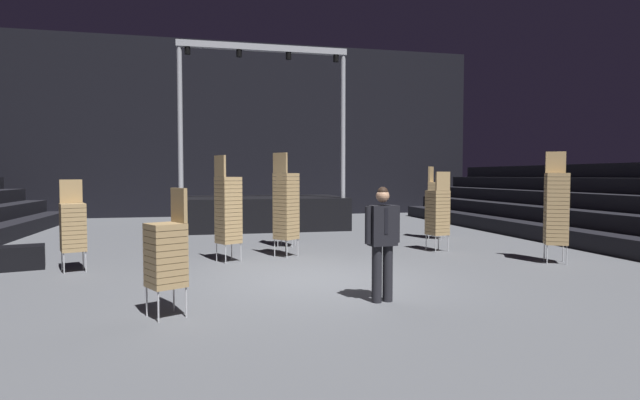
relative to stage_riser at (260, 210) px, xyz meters
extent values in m
cube|color=#515459|center=(0.00, -9.12, -0.70)|extent=(22.00, 30.00, 0.10)
cube|color=black|center=(0.00, 5.88, 3.35)|extent=(22.00, 0.30, 8.00)
cube|color=black|center=(7.62, -8.12, -0.42)|extent=(0.75, 24.00, 0.45)
cube|color=black|center=(0.00, 0.03, -0.09)|extent=(5.79, 3.47, 1.11)
cylinder|color=#9EA0A8|center=(-2.65, -1.45, 2.90)|extent=(0.16, 0.16, 4.88)
cylinder|color=#9EA0A8|center=(2.65, -1.45, 2.90)|extent=(0.16, 0.16, 4.88)
cube|color=#9EA0A8|center=(0.00, -1.45, 5.34)|extent=(5.49, 0.20, 0.20)
cylinder|color=black|center=(-2.40, -1.45, 5.12)|extent=(0.18, 0.18, 0.22)
cylinder|color=black|center=(-0.80, -1.45, 5.12)|extent=(0.18, 0.18, 0.22)
cylinder|color=black|center=(0.80, -1.45, 5.12)|extent=(0.18, 0.18, 0.22)
cylinder|color=black|center=(2.40, -1.45, 5.12)|extent=(0.18, 0.18, 0.22)
cylinder|color=black|center=(0.71, -10.94, -0.23)|extent=(0.15, 0.15, 0.84)
cylinder|color=black|center=(0.53, -10.96, -0.23)|extent=(0.15, 0.15, 0.84)
cube|color=silver|center=(0.63, -11.01, 0.49)|extent=(0.19, 0.12, 0.60)
cube|color=black|center=(0.62, -10.95, 0.49)|extent=(0.43, 0.28, 0.60)
cube|color=black|center=(0.64, -11.06, 0.56)|extent=(0.06, 0.02, 0.38)
cylinder|color=black|center=(0.86, -10.92, 0.50)|extent=(0.11, 0.11, 0.55)
cylinder|color=black|center=(0.39, -10.98, 0.50)|extent=(0.11, 0.11, 0.55)
sphere|color=tan|center=(0.62, -10.95, 0.93)|extent=(0.20, 0.20, 0.20)
sphere|color=black|center=(0.62, -10.95, 0.98)|extent=(0.16, 0.16, 0.16)
cylinder|color=#B2B5BA|center=(-1.35, -6.60, -0.45)|extent=(0.02, 0.02, 0.40)
cylinder|color=#B2B5BA|center=(-1.17, -6.94, -0.45)|extent=(0.02, 0.02, 0.40)
cylinder|color=#B2B5BA|center=(-1.69, -6.78, -0.45)|extent=(0.02, 0.02, 0.40)
cylinder|color=#B2B5BA|center=(-1.51, -7.12, -0.45)|extent=(0.02, 0.02, 0.40)
cube|color=#A38456|center=(-1.43, -6.86, -0.20)|extent=(0.60, 0.60, 0.08)
cube|color=#A38456|center=(-1.43, -6.86, -0.12)|extent=(0.60, 0.60, 0.08)
cube|color=#A38456|center=(-1.43, -6.86, -0.03)|extent=(0.60, 0.60, 0.08)
cube|color=#A38456|center=(-1.43, -6.86, 0.05)|extent=(0.60, 0.60, 0.08)
cube|color=#A38456|center=(-1.43, -6.86, 0.14)|extent=(0.60, 0.60, 0.08)
cube|color=#A38456|center=(-1.43, -6.86, 0.22)|extent=(0.60, 0.60, 0.08)
cube|color=#A38456|center=(-1.43, -6.86, 0.31)|extent=(0.60, 0.60, 0.08)
cube|color=#A38456|center=(-1.43, -6.86, 0.39)|extent=(0.60, 0.60, 0.08)
cube|color=#A38456|center=(-1.43, -6.86, 0.48)|extent=(0.60, 0.60, 0.08)
cube|color=#A38456|center=(-1.43, -6.86, 0.56)|extent=(0.60, 0.60, 0.08)
cube|color=#A38456|center=(-1.43, -6.86, 0.65)|extent=(0.60, 0.60, 0.08)
cube|color=#A38456|center=(-1.43, -6.86, 0.73)|extent=(0.60, 0.60, 0.08)
cube|color=#A38456|center=(-1.43, -6.86, 0.82)|extent=(0.60, 0.60, 0.08)
cube|color=#A38456|center=(-1.43, -6.86, 0.90)|extent=(0.60, 0.60, 0.08)
cube|color=#A38456|center=(-1.43, -6.86, 0.99)|extent=(0.60, 0.60, 0.08)
cube|color=#A38456|center=(-1.43, -6.86, 1.07)|extent=(0.60, 0.60, 0.08)
cube|color=#A38456|center=(-1.43, -6.86, 1.16)|extent=(0.60, 0.60, 0.08)
cube|color=#A38456|center=(-1.60, -6.95, 1.43)|extent=(0.24, 0.38, 0.46)
cylinder|color=#B2B5BA|center=(0.42, -4.70, -0.45)|extent=(0.02, 0.02, 0.40)
cylinder|color=#B2B5BA|center=(0.28, -5.05, -0.45)|extent=(0.02, 0.02, 0.40)
cylinder|color=#B2B5BA|center=(0.07, -4.56, -0.45)|extent=(0.02, 0.02, 0.40)
cylinder|color=#B2B5BA|center=(-0.07, -4.91, -0.45)|extent=(0.02, 0.02, 0.40)
cube|color=#A38456|center=(0.18, -4.81, -0.20)|extent=(0.57, 0.57, 0.08)
cube|color=#A38456|center=(0.18, -4.81, -0.12)|extent=(0.57, 0.57, 0.08)
cube|color=#A38456|center=(0.18, -4.81, -0.03)|extent=(0.57, 0.57, 0.08)
cube|color=#A38456|center=(0.18, -4.81, 0.05)|extent=(0.57, 0.57, 0.08)
cube|color=#A38456|center=(0.18, -4.81, 0.14)|extent=(0.57, 0.57, 0.08)
cube|color=#A38456|center=(0.18, -4.81, 0.22)|extent=(0.57, 0.57, 0.08)
cube|color=#A38456|center=(0.18, -4.81, 0.31)|extent=(0.57, 0.57, 0.08)
cube|color=#A38456|center=(0.18, -4.81, 0.39)|extent=(0.57, 0.57, 0.08)
cube|color=#A38456|center=(0.18, -4.81, 0.48)|extent=(0.57, 0.57, 0.08)
cube|color=#A38456|center=(0.18, -4.81, 0.56)|extent=(0.57, 0.57, 0.08)
cube|color=#A38456|center=(0.18, -4.81, 0.65)|extent=(0.57, 0.57, 0.08)
cube|color=#A38456|center=(0.18, -4.81, 0.73)|extent=(0.57, 0.57, 0.08)
cube|color=#A38456|center=(0.18, -4.81, 0.82)|extent=(0.57, 0.57, 0.08)
cube|color=#A38456|center=(0.18, -4.81, 0.90)|extent=(0.57, 0.57, 0.08)
cube|color=#A38456|center=(0.18, -4.81, 0.99)|extent=(0.57, 0.57, 0.08)
cube|color=#A38456|center=(0.18, -4.81, 1.07)|extent=(0.57, 0.57, 0.08)
cube|color=#A38456|center=(-0.01, -4.73, 1.34)|extent=(0.20, 0.39, 0.46)
cylinder|color=#B2B5BA|center=(5.04, -4.19, -0.45)|extent=(0.02, 0.02, 0.40)
cylinder|color=#B2B5BA|center=(4.79, -4.48, -0.45)|extent=(0.02, 0.02, 0.40)
cylinder|color=#B2B5BA|center=(4.75, -3.94, -0.45)|extent=(0.02, 0.02, 0.40)
cylinder|color=#B2B5BA|center=(4.50, -4.23, -0.45)|extent=(0.02, 0.02, 0.40)
cube|color=#A38456|center=(4.77, -4.21, -0.20)|extent=(0.62, 0.62, 0.08)
cube|color=#A38456|center=(4.77, -4.21, -0.12)|extent=(0.62, 0.62, 0.08)
cube|color=#A38456|center=(4.77, -4.21, -0.03)|extent=(0.62, 0.62, 0.08)
cube|color=#A38456|center=(4.77, -4.21, 0.05)|extent=(0.62, 0.62, 0.08)
cube|color=#A38456|center=(4.77, -4.21, 0.14)|extent=(0.62, 0.62, 0.08)
cube|color=#A38456|center=(4.77, -4.21, 0.22)|extent=(0.62, 0.62, 0.08)
cube|color=#A38456|center=(4.77, -4.21, 0.31)|extent=(0.62, 0.62, 0.08)
cube|color=#A38456|center=(4.77, -4.21, 0.39)|extent=(0.62, 0.62, 0.08)
cube|color=#A38456|center=(4.77, -4.21, 0.48)|extent=(0.62, 0.62, 0.08)
cube|color=#A38456|center=(4.77, -4.21, 0.56)|extent=(0.62, 0.62, 0.08)
cube|color=#A38456|center=(4.77, -4.21, 0.65)|extent=(0.62, 0.62, 0.08)
cube|color=#A38456|center=(4.77, -4.21, 0.73)|extent=(0.62, 0.62, 0.08)
cube|color=#A38456|center=(4.77, -4.21, 0.82)|extent=(0.62, 0.62, 0.08)
cube|color=#A38456|center=(4.77, -4.21, 0.90)|extent=(0.62, 0.62, 0.08)
cube|color=#A38456|center=(4.77, -4.21, 0.99)|extent=(0.62, 0.62, 0.08)
cube|color=#A38456|center=(4.62, -4.08, 1.26)|extent=(0.30, 0.34, 0.46)
cylinder|color=#B2B5BA|center=(-0.07, -6.18, -0.45)|extent=(0.02, 0.02, 0.40)
cylinder|color=#B2B5BA|center=(0.17, -6.48, -0.45)|extent=(0.02, 0.02, 0.40)
cylinder|color=#B2B5BA|center=(-0.36, -6.42, -0.45)|extent=(0.02, 0.02, 0.40)
cylinder|color=#B2B5BA|center=(-0.13, -6.72, -0.45)|extent=(0.02, 0.02, 0.40)
cube|color=#A38456|center=(-0.10, -6.45, -0.20)|extent=(0.62, 0.62, 0.08)
cube|color=#A38456|center=(-0.10, -6.45, -0.12)|extent=(0.62, 0.62, 0.08)
cube|color=#A38456|center=(-0.10, -6.45, -0.03)|extent=(0.62, 0.62, 0.08)
cube|color=#A38456|center=(-0.10, -6.45, 0.05)|extent=(0.62, 0.62, 0.08)
cube|color=#A38456|center=(-0.10, -6.45, 0.14)|extent=(0.62, 0.62, 0.08)
cube|color=#A38456|center=(-0.10, -6.45, 0.22)|extent=(0.62, 0.62, 0.08)
cube|color=#A38456|center=(-0.10, -6.45, 0.31)|extent=(0.62, 0.62, 0.08)
cube|color=#A38456|center=(-0.10, -6.45, 0.39)|extent=(0.62, 0.62, 0.08)
cube|color=#A38456|center=(-0.10, -6.45, 0.48)|extent=(0.62, 0.62, 0.08)
cube|color=#A38456|center=(-0.10, -6.45, 0.56)|extent=(0.62, 0.62, 0.08)
cube|color=#A38456|center=(-0.10, -6.45, 0.65)|extent=(0.62, 0.62, 0.08)
cube|color=#A38456|center=(-0.10, -6.45, 0.73)|extent=(0.62, 0.62, 0.08)
cube|color=#A38456|center=(-0.10, -6.45, 0.82)|extent=(0.62, 0.62, 0.08)
cube|color=#A38456|center=(-0.10, -6.45, 0.90)|extent=(0.62, 0.62, 0.08)
cube|color=#A38456|center=(-0.10, -6.45, 0.99)|extent=(0.62, 0.62, 0.08)
cube|color=#A38456|center=(-0.10, -6.45, 1.07)|extent=(0.62, 0.62, 0.08)
cube|color=#A38456|center=(-0.10, -6.45, 1.16)|extent=(0.62, 0.62, 0.08)
cube|color=#A38456|center=(-0.10, -6.45, 1.24)|extent=(0.62, 0.62, 0.08)
cube|color=#A38456|center=(-0.25, -6.57, 1.51)|extent=(0.29, 0.35, 0.46)
cylinder|color=#B2B5BA|center=(5.46, -8.88, -0.45)|extent=(0.02, 0.02, 0.40)
cylinder|color=#B2B5BA|center=(5.13, -8.69, -0.45)|extent=(0.02, 0.02, 0.40)
cylinder|color=#B2B5BA|center=(5.64, -8.54, -0.45)|extent=(0.02, 0.02, 0.40)
cylinder|color=#B2B5BA|center=(5.31, -8.36, -0.45)|extent=(0.02, 0.02, 0.40)
cube|color=#A38456|center=(5.38, -8.62, -0.20)|extent=(0.60, 0.60, 0.08)
cube|color=#A38456|center=(5.38, -8.62, -0.12)|extent=(0.60, 0.60, 0.08)
cube|color=#A38456|center=(5.38, -8.62, -0.03)|extent=(0.60, 0.60, 0.08)
cube|color=#A38456|center=(5.38, -8.62, 0.05)|extent=(0.60, 0.60, 0.08)
cube|color=#A38456|center=(5.38, -8.62, 0.14)|extent=(0.60, 0.60, 0.08)
cube|color=#A38456|center=(5.38, -8.62, 0.22)|extent=(0.60, 0.60, 0.08)
cube|color=#A38456|center=(5.38, -8.62, 0.31)|extent=(0.60, 0.60, 0.08)
cube|color=#A38456|center=(5.38, -8.62, 0.39)|extent=(0.60, 0.60, 0.08)
cube|color=#A38456|center=(5.38, -8.62, 0.48)|extent=(0.60, 0.60, 0.08)
cube|color=#A38456|center=(5.38, -8.62, 0.56)|extent=(0.60, 0.60, 0.08)
cube|color=#A38456|center=(5.38, -8.62, 0.65)|extent=(0.60, 0.60, 0.08)
cube|color=#A38456|center=(5.38, -8.62, 0.73)|extent=(0.60, 0.60, 0.08)
cube|color=#A38456|center=(5.38, -8.62, 0.82)|extent=(0.60, 0.60, 0.08)
cube|color=#A38456|center=(5.38, -8.62, 0.90)|extent=(0.60, 0.60, 0.08)
cube|color=#A38456|center=(5.38, -8.62, 0.99)|extent=(0.60, 0.60, 0.08)
cube|color=#A38456|center=(5.38, -8.62, 1.07)|extent=(0.60, 0.60, 0.08)
cube|color=#A38456|center=(5.38, -8.62, 1.16)|extent=(0.60, 0.60, 0.08)
cube|color=#A38456|center=(5.38, -8.62, 1.24)|extent=(0.60, 0.60, 0.08)
cube|color=#A38456|center=(5.48, -8.45, 1.51)|extent=(0.38, 0.24, 0.46)
cylinder|color=#B2B5BA|center=(-4.19, -7.50, -0.45)|extent=(0.02, 0.02, 0.40)
cylinder|color=#B2B5BA|center=(-4.55, -7.62, -0.45)|extent=(0.02, 0.02, 0.40)
cylinder|color=#B2B5BA|center=(-4.31, -7.14, -0.45)|extent=(0.02, 0.02, 0.40)
cylinder|color=#B2B5BA|center=(-4.67, -7.26, -0.45)|extent=(0.02, 0.02, 0.40)
cube|color=#A38456|center=(-4.43, -7.38, -0.20)|extent=(0.56, 0.56, 0.08)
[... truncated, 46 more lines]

